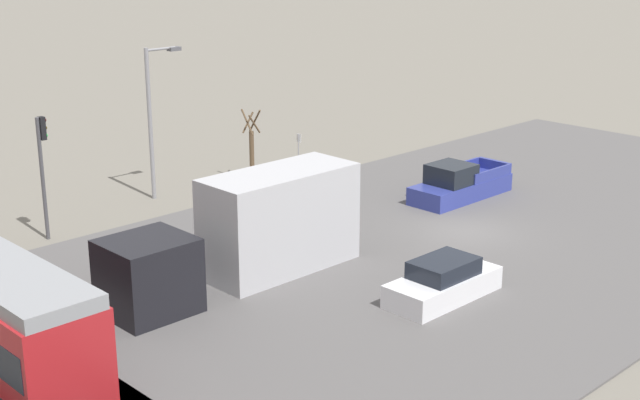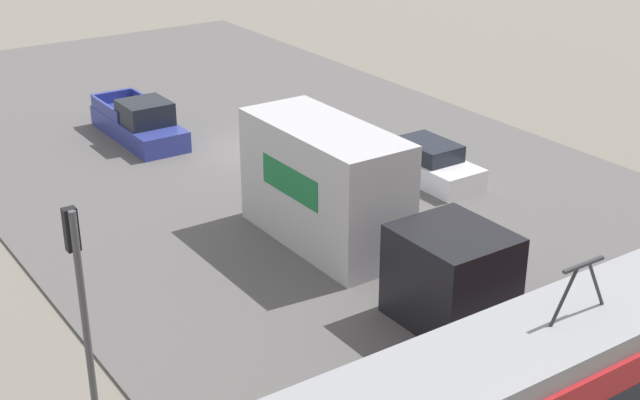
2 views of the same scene
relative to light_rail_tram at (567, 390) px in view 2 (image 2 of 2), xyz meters
The scene contains 7 objects.
ground_plane 20.29m from the light_rail_tram, 101.71° to the right, with size 320.00×320.00×0.00m, color slate.
road_surface 20.28m from the light_rail_tram, 101.71° to the right, with size 21.53×44.40×0.08m.
light_rail_tram is the anchor object (origin of this frame).
box_truck 10.05m from the light_rail_tram, 100.30° to the right, with size 2.56×10.28×3.80m.
pickup_truck 23.53m from the light_rail_tram, 92.24° to the right, with size 2.01×5.62×1.78m.
sedan_car_0 15.63m from the light_rail_tram, 120.38° to the right, with size 1.84×4.45×1.43m.
traffic_light_pole 10.26m from the light_rail_tram, 41.66° to the right, with size 0.28×0.47×5.17m.
Camera 2 is at (16.73, 29.39, 12.49)m, focal length 50.00 mm.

